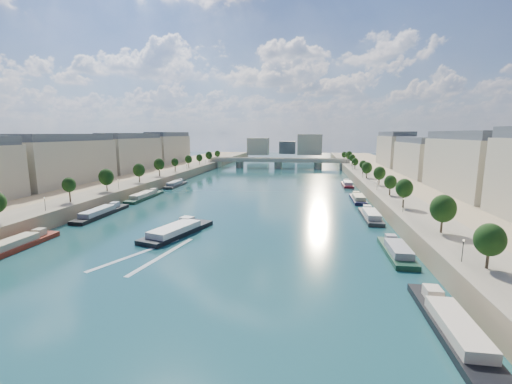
% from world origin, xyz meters
% --- Properties ---
extents(ground, '(700.00, 700.00, 0.00)m').
position_xyz_m(ground, '(0.00, 100.00, 0.00)').
color(ground, '#0C3234').
rests_on(ground, ground).
extents(quay_left, '(44.00, 520.00, 5.00)m').
position_xyz_m(quay_left, '(-72.00, 100.00, 2.50)').
color(quay_left, '#9E8460').
rests_on(quay_left, ground).
extents(quay_right, '(44.00, 520.00, 5.00)m').
position_xyz_m(quay_right, '(72.00, 100.00, 2.50)').
color(quay_right, '#9E8460').
rests_on(quay_right, ground).
extents(pave_left, '(14.00, 520.00, 0.10)m').
position_xyz_m(pave_left, '(-57.00, 100.00, 5.05)').
color(pave_left, gray).
rests_on(pave_left, quay_left).
extents(pave_right, '(14.00, 520.00, 0.10)m').
position_xyz_m(pave_right, '(57.00, 100.00, 5.05)').
color(pave_right, gray).
rests_on(pave_right, quay_right).
extents(trees_left, '(4.80, 268.80, 8.26)m').
position_xyz_m(trees_left, '(-55.00, 102.00, 10.48)').
color(trees_left, '#382B1E').
rests_on(trees_left, ground).
extents(trees_right, '(4.80, 268.80, 8.26)m').
position_xyz_m(trees_right, '(55.00, 110.00, 10.48)').
color(trees_right, '#382B1E').
rests_on(trees_right, ground).
extents(lamps_left, '(0.36, 200.36, 4.28)m').
position_xyz_m(lamps_left, '(-52.50, 90.00, 7.78)').
color(lamps_left, black).
rests_on(lamps_left, ground).
extents(lamps_right, '(0.36, 200.36, 4.28)m').
position_xyz_m(lamps_right, '(52.50, 105.00, 7.78)').
color(lamps_right, black).
rests_on(lamps_right, ground).
extents(buildings_left, '(16.00, 226.00, 23.20)m').
position_xyz_m(buildings_left, '(-85.00, 112.00, 16.45)').
color(buildings_left, '#BCB190').
rests_on(buildings_left, ground).
extents(buildings_right, '(16.00, 226.00, 23.20)m').
position_xyz_m(buildings_right, '(85.00, 112.00, 16.45)').
color(buildings_right, '#BCB190').
rests_on(buildings_right, ground).
extents(skyline, '(79.00, 42.00, 22.00)m').
position_xyz_m(skyline, '(3.19, 319.52, 14.66)').
color(skyline, '#BCB190').
rests_on(skyline, ground).
extents(bridge, '(112.00, 12.00, 8.15)m').
position_xyz_m(bridge, '(0.00, 218.94, 5.08)').
color(bridge, '#C1B79E').
rests_on(bridge, ground).
extents(tour_barge, '(14.16, 26.33, 3.61)m').
position_xyz_m(tour_barge, '(-11.32, 29.50, 0.91)').
color(tour_barge, black).
rests_on(tour_barge, ground).
extents(wake, '(14.90, 25.84, 0.04)m').
position_xyz_m(wake, '(-11.32, 12.84, 0.02)').
color(wake, silver).
rests_on(wake, ground).
extents(moored_barges_left, '(5.00, 156.79, 3.60)m').
position_xyz_m(moored_barges_left, '(-45.50, 47.60, 0.84)').
color(moored_barges_left, '#161932').
rests_on(moored_barges_left, ground).
extents(moored_barges_right, '(5.00, 160.56, 3.60)m').
position_xyz_m(moored_barges_right, '(45.50, 52.13, 0.84)').
color(moored_barges_right, black).
rests_on(moored_barges_right, ground).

